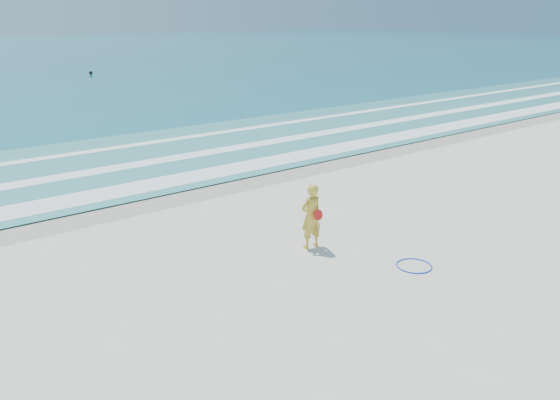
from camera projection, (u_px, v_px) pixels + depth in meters
ground at (380, 299)px, 11.31m from camera, size 400.00×400.00×0.00m
wet_sand at (174, 194)px, 18.01m from camera, size 400.00×2.40×0.00m
shallow at (114, 163)px, 21.72m from camera, size 400.00×10.00×0.01m
foam_near at (156, 184)px, 18.96m from camera, size 400.00×1.40×0.01m
foam_mid at (123, 167)px, 21.12m from camera, size 400.00×0.90×0.01m
foam_far at (92, 151)px, 23.58m from camera, size 400.00×0.60×0.01m
hoop at (414, 266)px, 12.77m from camera, size 0.89×0.89×0.03m
buoy at (91, 73)px, 55.60m from camera, size 0.36×0.36×0.36m
woman at (311, 216)px, 13.59m from camera, size 0.62×0.43×1.67m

